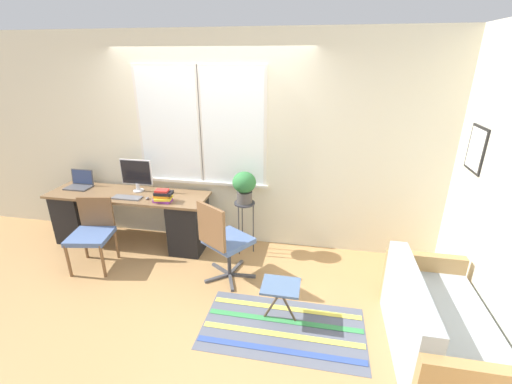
# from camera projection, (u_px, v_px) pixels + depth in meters

# --- Properties ---
(ground_plane) EXTENTS (14.00, 14.00, 0.00)m
(ground_plane) POSITION_uv_depth(u_px,v_px,m) (202.00, 262.00, 4.27)
(ground_plane) COLOR tan
(wall_back_with_window) EXTENTS (9.00, 0.12, 2.70)m
(wall_back_with_window) POSITION_uv_depth(u_px,v_px,m) (213.00, 143.00, 4.38)
(wall_back_with_window) COLOR beige
(wall_back_with_window) RESTS_ON ground_plane
(wall_right_with_picture) EXTENTS (0.08, 9.00, 2.70)m
(wall_right_with_picture) POSITION_uv_depth(u_px,v_px,m) (483.00, 173.00, 3.26)
(wall_right_with_picture) COLOR beige
(wall_right_with_picture) RESTS_ON ground_plane
(desk) EXTENTS (2.11, 0.59, 0.72)m
(desk) POSITION_uv_depth(u_px,v_px,m) (131.00, 216.00, 4.59)
(desk) COLOR brown
(desk) RESTS_ON ground_plane
(laptop) EXTENTS (0.33, 0.24, 0.23)m
(laptop) POSITION_uv_depth(u_px,v_px,m) (80.00, 184.00, 4.67)
(laptop) COLOR #4C4C51
(laptop) RESTS_ON desk
(monitor) EXTENTS (0.43, 0.14, 0.43)m
(monitor) POSITION_uv_depth(u_px,v_px,m) (136.00, 174.00, 4.46)
(monitor) COLOR silver
(monitor) RESTS_ON desk
(keyboard) EXTENTS (0.37, 0.14, 0.02)m
(keyboard) POSITION_uv_depth(u_px,v_px,m) (127.00, 198.00, 4.31)
(keyboard) COLOR slate
(keyboard) RESTS_ON desk
(mouse) EXTENTS (0.04, 0.06, 0.03)m
(mouse) POSITION_uv_depth(u_px,v_px,m) (148.00, 198.00, 4.28)
(mouse) COLOR slate
(mouse) RESTS_ON desk
(book_stack) EXTENTS (0.24, 0.19, 0.16)m
(book_stack) POSITION_uv_depth(u_px,v_px,m) (163.00, 196.00, 4.19)
(book_stack) COLOR purple
(book_stack) RESTS_ON desk
(desk_chair_wooden) EXTENTS (0.52, 0.53, 0.82)m
(desk_chair_wooden) POSITION_uv_depth(u_px,v_px,m) (92.00, 231.00, 4.07)
(desk_chair_wooden) COLOR brown
(desk_chair_wooden) RESTS_ON ground_plane
(office_chair_swivel) EXTENTS (0.62, 0.63, 0.96)m
(office_chair_swivel) POSITION_uv_depth(u_px,v_px,m) (223.00, 240.00, 3.77)
(office_chair_swivel) COLOR #47474C
(office_chair_swivel) RESTS_ON ground_plane
(couch_loveseat) EXTENTS (0.73, 1.41, 0.74)m
(couch_loveseat) POSITION_uv_depth(u_px,v_px,m) (436.00, 330.00, 2.84)
(couch_loveseat) COLOR #9EA8B2
(couch_loveseat) RESTS_ON ground_plane
(plant_stand) EXTENTS (0.26, 0.26, 0.69)m
(plant_stand) POSITION_uv_depth(u_px,v_px,m) (245.00, 209.00, 4.29)
(plant_stand) COLOR #333338
(plant_stand) RESTS_ON ground_plane
(potted_plant) EXTENTS (0.29, 0.29, 0.40)m
(potted_plant) POSITION_uv_depth(u_px,v_px,m) (244.00, 185.00, 4.18)
(potted_plant) COLOR #514C47
(potted_plant) RESTS_ON plant_stand
(floor_rug_striped) EXTENTS (1.52, 0.81, 0.01)m
(floor_rug_striped) POSITION_uv_depth(u_px,v_px,m) (283.00, 328.00, 3.23)
(floor_rug_striped) COLOR #565B6B
(floor_rug_striped) RESTS_ON ground_plane
(folding_stool) EXTENTS (0.36, 0.30, 0.40)m
(folding_stool) POSITION_uv_depth(u_px,v_px,m) (281.00, 289.00, 3.21)
(folding_stool) COLOR slate
(folding_stool) RESTS_ON ground_plane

